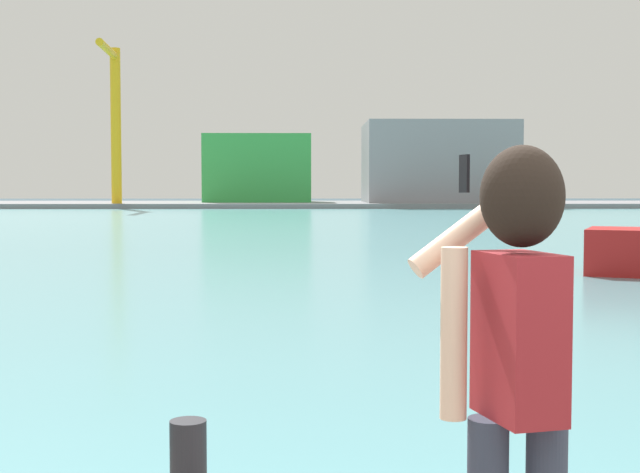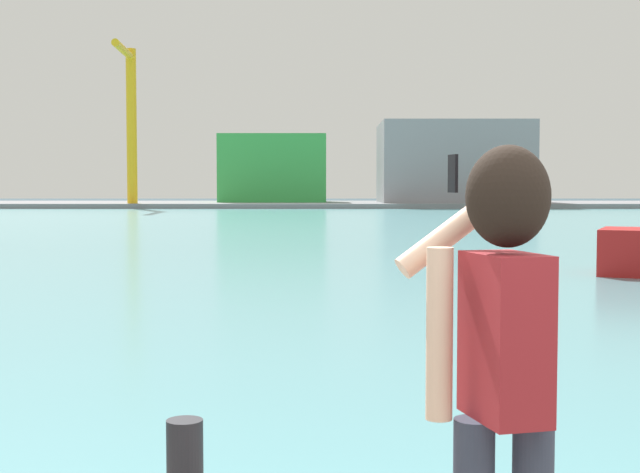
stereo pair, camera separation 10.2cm
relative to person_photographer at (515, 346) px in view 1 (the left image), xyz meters
name	(u,v)px [view 1 (the left image)]	position (x,y,z in m)	size (l,w,h in m)	color
ground_plane	(323,222)	(0.43, 49.89, -1.57)	(220.00, 220.00, 0.00)	#334751
harbor_water	(322,221)	(0.43, 51.89, -1.56)	(140.00, 100.00, 0.02)	#599EA8
far_shore_dock	(315,204)	(0.43, 91.89, -1.33)	(140.00, 20.00, 0.50)	gray
person_photographer	(515,346)	(0.00, 0.00, 0.00)	(0.54, 0.54, 1.74)	#2D3342
harbor_bollard	(188,456)	(-1.32, 1.63, -0.88)	(0.19, 0.19, 0.38)	black
warehouse_left	(258,169)	(-5.68, 93.52, 2.54)	(11.43, 8.31, 7.23)	green
warehouse_right	(437,163)	(13.48, 91.01, 3.12)	(15.42, 12.09, 8.39)	gray
port_crane	(114,110)	(-19.02, 82.99, 7.95)	(1.34, 9.20, 15.10)	yellow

